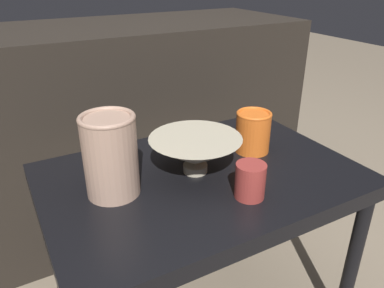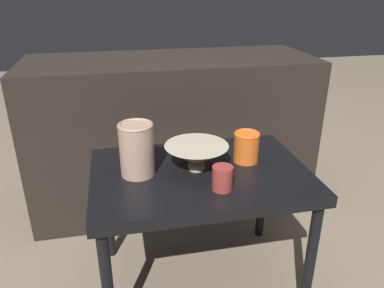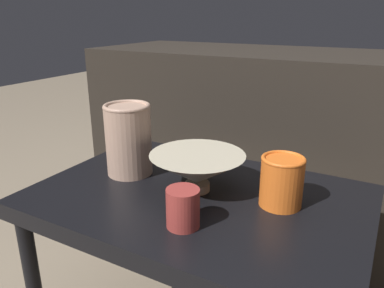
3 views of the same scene
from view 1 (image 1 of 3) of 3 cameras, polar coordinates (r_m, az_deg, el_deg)
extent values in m
cube|color=black|center=(0.90, 1.46, -5.52)|extent=(0.74, 0.50, 0.04)
cylinder|color=black|center=(1.11, 23.21, -16.48)|extent=(0.04, 0.04, 0.44)
cylinder|color=black|center=(1.13, -19.96, -14.87)|extent=(0.04, 0.04, 0.44)
cylinder|color=black|center=(1.35, 9.08, -6.44)|extent=(0.04, 0.04, 0.44)
cube|color=black|center=(1.45, -10.94, 2.73)|extent=(1.35, 0.50, 0.74)
cylinder|color=#B2A88E|center=(0.90, 0.50, -3.66)|extent=(0.06, 0.06, 0.02)
cone|color=#B2A88E|center=(0.87, 0.52, -1.12)|extent=(0.22, 0.22, 0.07)
cylinder|color=tan|center=(0.80, -12.29, -1.92)|extent=(0.11, 0.11, 0.17)
torus|color=tan|center=(0.76, -12.90, 3.91)|extent=(0.12, 0.12, 0.01)
cylinder|color=orange|center=(0.99, 9.26, 1.74)|extent=(0.09, 0.09, 0.10)
torus|color=orange|center=(0.97, 9.48, 4.56)|extent=(0.09, 0.09, 0.01)
cylinder|color=maroon|center=(0.80, 8.86, -5.55)|extent=(0.06, 0.06, 0.08)
camera|label=2|loc=(0.48, 137.25, -0.11)|focal=35.00mm
camera|label=3|loc=(0.76, 62.46, 7.46)|focal=35.00mm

